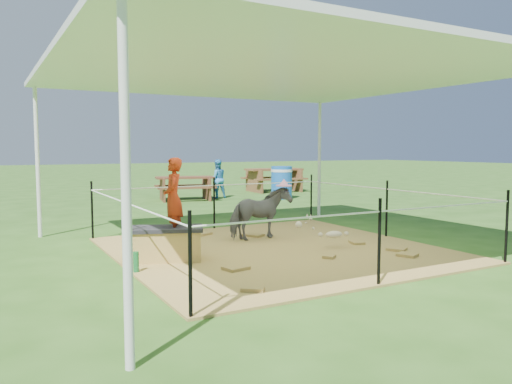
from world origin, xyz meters
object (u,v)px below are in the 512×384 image
straw_bale (167,245)px  distant_person (217,179)px  woman (173,190)px  trash_barrel (282,183)px  green_bottle (136,262)px  pony (260,213)px  picnic_table_near (185,188)px  picnic_table_far (274,180)px  foal (334,233)px

straw_bale → distant_person: distant_person is taller
woman → distant_person: bearing=172.7°
woman → trash_barrel: woman is taller
green_bottle → pony: bearing=26.1°
woman → picnic_table_near: (3.06, 7.63, -0.62)m
picnic_table_near → distant_person: (1.11, 0.09, 0.25)m
woman → picnic_table_far: bearing=163.2°
trash_barrel → pony: bearing=-124.7°
pony → distant_person: distant_person is taller
green_bottle → picnic_table_far: size_ratio=0.13×
woman → green_bottle: size_ratio=4.32×
green_bottle → trash_barrel: bearing=47.4°
foal → picnic_table_far: (4.53, 9.35, 0.16)m
straw_bale → picnic_table_far: 11.38m
straw_bale → picnic_table_near: size_ratio=0.53×
green_bottle → distant_person: distant_person is taller
straw_bale → woman: (0.10, 0.00, 0.75)m
woman → distant_person: (4.16, 7.71, -0.38)m
foal → picnic_table_near: size_ratio=0.48×
pony → picnic_table_near: bearing=-15.2°
trash_barrel → straw_bale: bearing=-132.0°
trash_barrel → picnic_table_far: 2.60m
foal → picnic_table_far: bearing=74.1°
straw_bale → foal: foal is taller
picnic_table_near → straw_bale: bearing=-99.7°
straw_bale → green_bottle: bearing=-140.7°
woman → green_bottle: woman is taller
foal → green_bottle: bearing=-169.3°
green_bottle → pony: size_ratio=0.24×
woman → picnic_table_far: size_ratio=0.55×
green_bottle → trash_barrel: (6.48, 7.04, 0.34)m
green_bottle → straw_bale: bearing=39.3°
straw_bale → woman: 0.75m
trash_barrel → picnic_table_far: trash_barrel is taller
straw_bale → picnic_table_far: bearing=51.7°
trash_barrel → picnic_table_far: (1.13, 2.34, -0.09)m
woman → green_bottle: 1.14m
picnic_table_near → distant_person: size_ratio=1.41×
pony → green_bottle: bearing=111.5°
green_bottle → distant_person: size_ratio=0.21×
green_bottle → distant_person: (4.81, 8.16, 0.45)m
woman → picnic_table_near: bearing=179.2°
pony → foal: pony is taller
pony → picnic_table_near: 7.01m
woman → pony: woman is taller
straw_bale → distant_person: (4.26, 7.71, 0.37)m
foal → picnic_table_near: picnic_table_near is taller
picnic_table_far → distant_person: size_ratio=1.65×
woman → green_bottle: bearing=-34.2°
trash_barrel → distant_person: 2.01m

